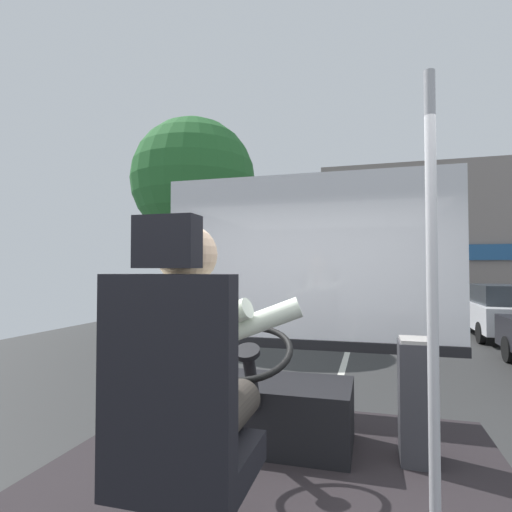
{
  "coord_description": "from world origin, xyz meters",
  "views": [
    {
      "loc": [
        0.53,
        -1.82,
        1.88
      ],
      "look_at": [
        -0.29,
        1.13,
        1.98
      ],
      "focal_mm": 28.9,
      "sensor_mm": 36.0,
      "label": 1
    }
  ],
  "objects_px": {
    "bus_driver": "(194,363)",
    "steering_console": "(266,409)",
    "driver_seat": "(180,428)",
    "fare_box": "(417,400)",
    "parked_car_white": "(503,311)",
    "handrail_pole": "(433,311)"
  },
  "relations": [
    {
      "from": "bus_driver",
      "to": "fare_box",
      "type": "xyz_separation_m",
      "value": [
        0.92,
        1.14,
        -0.41
      ]
    },
    {
      "from": "bus_driver",
      "to": "fare_box",
      "type": "relative_size",
      "value": 1.17
    },
    {
      "from": "parked_car_white",
      "to": "handrail_pole",
      "type": "bearing_deg",
      "value": -106.45
    },
    {
      "from": "bus_driver",
      "to": "steering_console",
      "type": "xyz_separation_m",
      "value": [
        0.0,
        1.15,
        -0.55
      ]
    },
    {
      "from": "parked_car_white",
      "to": "bus_driver",
      "type": "bearing_deg",
      "value": -110.24
    },
    {
      "from": "handrail_pole",
      "to": "fare_box",
      "type": "bearing_deg",
      "value": 88.68
    },
    {
      "from": "fare_box",
      "to": "parked_car_white",
      "type": "bearing_deg",
      "value": 72.31
    },
    {
      "from": "steering_console",
      "to": "parked_car_white",
      "type": "height_order",
      "value": "steering_console"
    },
    {
      "from": "driver_seat",
      "to": "parked_car_white",
      "type": "bearing_deg",
      "value": 69.96
    },
    {
      "from": "steering_console",
      "to": "fare_box",
      "type": "height_order",
      "value": "steering_console"
    },
    {
      "from": "driver_seat",
      "to": "steering_console",
      "type": "height_order",
      "value": "driver_seat"
    },
    {
      "from": "driver_seat",
      "to": "fare_box",
      "type": "distance_m",
      "value": 1.58
    },
    {
      "from": "driver_seat",
      "to": "parked_car_white",
      "type": "xyz_separation_m",
      "value": [
        4.14,
        11.35,
        -0.56
      ]
    },
    {
      "from": "bus_driver",
      "to": "steering_console",
      "type": "height_order",
      "value": "bus_driver"
    },
    {
      "from": "handrail_pole",
      "to": "steering_console",
      "type": "bearing_deg",
      "value": 135.91
    },
    {
      "from": "driver_seat",
      "to": "handrail_pole",
      "type": "distance_m",
      "value": 1.07
    },
    {
      "from": "handrail_pole",
      "to": "parked_car_white",
      "type": "distance_m",
      "value": 11.46
    },
    {
      "from": "bus_driver",
      "to": "steering_console",
      "type": "bearing_deg",
      "value": 90.0
    },
    {
      "from": "bus_driver",
      "to": "steering_console",
      "type": "distance_m",
      "value": 1.27
    },
    {
      "from": "bus_driver",
      "to": "parked_car_white",
      "type": "bearing_deg",
      "value": 69.76
    },
    {
      "from": "steering_console",
      "to": "fare_box",
      "type": "xyz_separation_m",
      "value": [
        0.92,
        -0.0,
        0.14
      ]
    },
    {
      "from": "bus_driver",
      "to": "driver_seat",
      "type": "bearing_deg",
      "value": -90.0
    }
  ]
}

